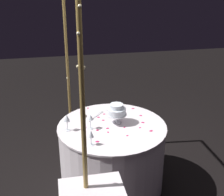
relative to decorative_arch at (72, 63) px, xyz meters
name	(u,v)px	position (x,y,z in m)	size (l,w,h in m)	color
ground_plane	(112,185)	(0.00, -0.39, -1.50)	(12.00, 12.00, 0.00)	black
decorative_arch	(72,63)	(0.00, 0.00, 0.00)	(1.89, 0.06, 2.35)	olive
main_table	(112,157)	(0.00, -0.39, -1.11)	(1.17, 1.17, 0.79)	white
tiered_cake	(116,111)	(0.05, -0.45, -0.57)	(0.22, 0.22, 0.22)	silver
wine_glass_0	(67,119)	(-0.01, 0.08, -0.58)	(0.06, 0.06, 0.18)	silver
wine_glass_1	(90,118)	(-0.02, -0.16, -0.59)	(0.07, 0.07, 0.16)	silver
wine_glass_2	(91,135)	(-0.34, -0.12, -0.60)	(0.06, 0.06, 0.16)	silver
cake_knife	(95,117)	(0.24, -0.24, -0.71)	(0.24, 0.21, 0.01)	silver
rose_petal_0	(97,130)	(-0.07, -0.22, -0.71)	(0.03, 0.02, 0.00)	#C61951
rose_petal_1	(124,113)	(0.28, -0.59, -0.71)	(0.04, 0.03, 0.00)	#C61951
rose_petal_2	(67,120)	(0.23, 0.07, -0.71)	(0.03, 0.02, 0.00)	#C61951
rose_petal_3	(84,122)	(0.15, -0.10, -0.71)	(0.03, 0.02, 0.00)	#C61951
rose_petal_4	(98,130)	(-0.07, -0.23, -0.71)	(0.03, 0.02, 0.00)	#C61951
rose_petal_5	(141,115)	(0.17, -0.76, -0.71)	(0.03, 0.02, 0.00)	#C61951
rose_petal_6	(143,122)	(0.00, -0.73, -0.71)	(0.04, 0.03, 0.00)	#C61951
rose_petal_7	(88,108)	(0.49, -0.19, -0.71)	(0.03, 0.02, 0.00)	#C61951
rose_petal_8	(127,136)	(-0.24, -0.50, -0.71)	(0.03, 0.02, 0.00)	#C61951
rose_petal_9	(85,127)	(0.02, -0.10, -0.71)	(0.04, 0.03, 0.00)	#C61951
rose_petal_10	(103,120)	(0.14, -0.32, -0.71)	(0.03, 0.02, 0.00)	#C61951
rose_petal_11	(98,117)	(0.22, -0.28, -0.71)	(0.03, 0.02, 0.00)	#C61951
rose_petal_12	(97,142)	(-0.30, -0.19, -0.71)	(0.04, 0.03, 0.00)	#C61951
rose_petal_13	(124,127)	(-0.06, -0.51, -0.71)	(0.03, 0.02, 0.00)	#C61951
rose_petal_14	(104,114)	(0.29, -0.36, -0.71)	(0.03, 0.02, 0.00)	#C61951
rose_petal_15	(151,131)	(-0.20, -0.76, -0.71)	(0.04, 0.03, 0.00)	#C61951
rose_petal_16	(133,109)	(0.37, -0.72, -0.71)	(0.04, 0.03, 0.00)	#C61951
rose_petal_17	(140,128)	(-0.11, -0.67, -0.71)	(0.03, 0.02, 0.00)	#C61951
rose_petal_18	(82,128)	(0.01, -0.07, -0.71)	(0.04, 0.03, 0.00)	#C61951
rose_petal_19	(110,116)	(0.23, -0.42, -0.71)	(0.03, 0.02, 0.00)	#C61951
rose_petal_20	(108,128)	(-0.05, -0.33, -0.71)	(0.04, 0.02, 0.00)	#C61951
rose_petal_21	(108,132)	(-0.13, -0.32, -0.71)	(0.03, 0.02, 0.00)	#C61951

